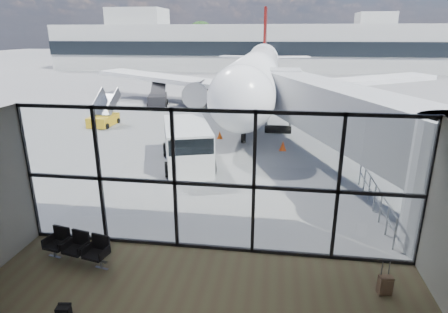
% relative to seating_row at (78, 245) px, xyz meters
% --- Properties ---
extents(ground, '(220.00, 220.00, 0.00)m').
position_rel_seating_row_xyz_m(ground, '(3.89, 41.20, -0.52)').
color(ground, slate).
rests_on(ground, ground).
extents(lounge_shell, '(12.02, 8.01, 4.51)m').
position_rel_seating_row_xyz_m(lounge_shell, '(3.89, -3.60, 2.13)').
color(lounge_shell, brown).
rests_on(lounge_shell, ground).
extents(glass_curtain_wall, '(12.10, 0.12, 4.50)m').
position_rel_seating_row_xyz_m(glass_curtain_wall, '(3.89, 1.20, 1.73)').
color(glass_curtain_wall, white).
rests_on(glass_curtain_wall, ground).
extents(jet_bridge, '(8.00, 16.50, 4.33)m').
position_rel_seating_row_xyz_m(jet_bridge, '(8.79, 8.27, 2.24)').
color(jet_bridge, gray).
rests_on(jet_bridge, ground).
extents(apron_railing, '(0.06, 5.46, 1.11)m').
position_rel_seating_row_xyz_m(apron_railing, '(9.49, 4.70, 0.20)').
color(apron_railing, gray).
rests_on(apron_railing, ground).
extents(far_terminal, '(80.00, 12.20, 11.00)m').
position_rel_seating_row_xyz_m(far_terminal, '(3.30, 63.17, 3.69)').
color(far_terminal, '#B6B7B2').
rests_on(far_terminal, ground).
extents(tree_0, '(4.95, 4.95, 7.12)m').
position_rel_seating_row_xyz_m(tree_0, '(-41.11, 73.20, 4.11)').
color(tree_0, '#382619').
rests_on(tree_0, ground).
extents(tree_1, '(5.61, 5.61, 8.07)m').
position_rel_seating_row_xyz_m(tree_1, '(-35.11, 73.20, 4.74)').
color(tree_1, '#382619').
rests_on(tree_1, ground).
extents(tree_2, '(6.27, 6.27, 9.03)m').
position_rel_seating_row_xyz_m(tree_2, '(-29.11, 73.20, 5.36)').
color(tree_2, '#382619').
rests_on(tree_2, ground).
extents(tree_3, '(4.95, 4.95, 7.12)m').
position_rel_seating_row_xyz_m(tree_3, '(-23.11, 73.20, 4.11)').
color(tree_3, '#382619').
rests_on(tree_3, ground).
extents(tree_4, '(5.61, 5.61, 8.07)m').
position_rel_seating_row_xyz_m(tree_4, '(-17.11, 73.20, 4.74)').
color(tree_4, '#382619').
rests_on(tree_4, ground).
extents(tree_5, '(6.27, 6.27, 9.03)m').
position_rel_seating_row_xyz_m(tree_5, '(-11.11, 73.20, 5.36)').
color(tree_5, '#382619').
rests_on(tree_5, ground).
extents(seating_row, '(2.11, 0.99, 0.93)m').
position_rel_seating_row_xyz_m(seating_row, '(0.00, 0.00, 0.00)').
color(seating_row, gray).
rests_on(seating_row, ground).
extents(suitcase, '(0.38, 0.30, 0.94)m').
position_rel_seating_row_xyz_m(suitcase, '(8.65, -0.31, -0.23)').
color(suitcase, brown).
rests_on(suitcase, ground).
extents(airliner, '(33.06, 38.21, 9.85)m').
position_rel_seating_row_xyz_m(airliner, '(3.65, 28.11, 2.48)').
color(airliner, white).
rests_on(airliner, ground).
extents(service_van, '(3.60, 5.37, 2.15)m').
position_rel_seating_row_xyz_m(service_van, '(1.22, 8.83, 0.59)').
color(service_van, silver).
rests_on(service_van, ground).
extents(belt_loader, '(2.48, 4.60, 2.02)m').
position_rel_seating_row_xyz_m(belt_loader, '(-5.35, 24.41, 0.16)').
color(belt_loader, black).
rests_on(belt_loader, ground).
extents(mobile_stairs, '(1.70, 3.05, 2.10)m').
position_rel_seating_row_xyz_m(mobile_stairs, '(-7.01, 16.60, -0.01)').
color(mobile_stairs, gold).
rests_on(mobile_stairs, ground).
extents(traffic_cone_a, '(0.36, 0.36, 0.51)m').
position_rel_seating_row_xyz_m(traffic_cone_a, '(2.06, 14.20, -0.27)').
color(traffic_cone_a, '#DF4F0B').
rests_on(traffic_cone_a, ground).
extents(traffic_cone_b, '(0.39, 0.39, 0.56)m').
position_rel_seating_row_xyz_m(traffic_cone_b, '(6.10, 12.19, -0.25)').
color(traffic_cone_b, '#FD4C0D').
rests_on(traffic_cone_b, ground).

